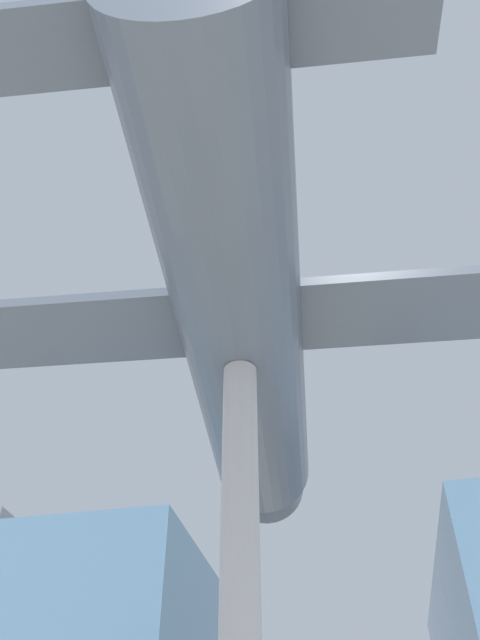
# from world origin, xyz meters

# --- Properties ---
(support_pylon_central) EXTENTS (0.52, 0.52, 7.20)m
(support_pylon_central) POSITION_xyz_m (0.00, 0.00, 3.60)
(support_pylon_central) COLOR #B7B7BC
(support_pylon_central) RESTS_ON ground_plane
(suspended_airplane) EXTENTS (17.07, 12.46, 3.40)m
(suspended_airplane) POSITION_xyz_m (-0.02, 0.22, 8.27)
(suspended_airplane) COLOR #4C5666
(suspended_airplane) RESTS_ON support_pylon_central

